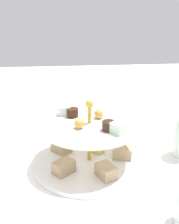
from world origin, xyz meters
The scene contains 3 objects.
ground_plane centered at (0.00, 0.00, 0.00)m, with size 2.40×2.40×0.00m, color white.
tiered_serving_stand centered at (0.00, 0.00, 0.05)m, with size 0.29×0.29×0.17m.
butter_knife_left centered at (0.33, -0.02, 0.00)m, with size 0.17×0.01×0.00m, color silver.
Camera 1 is at (-0.61, 0.06, 0.38)m, focal length 44.15 mm.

